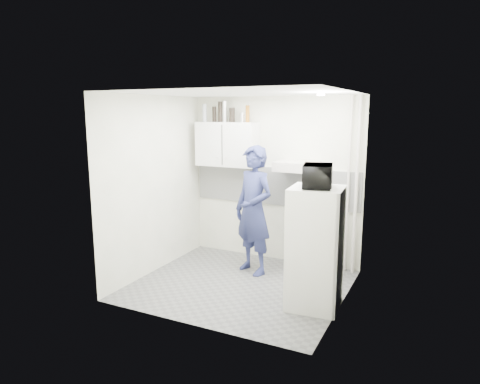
% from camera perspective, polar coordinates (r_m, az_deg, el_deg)
% --- Properties ---
extents(floor, '(2.80, 2.80, 0.00)m').
position_cam_1_polar(floor, '(6.06, -0.02, -12.28)').
color(floor, '#5E5E5D').
rests_on(floor, ground).
extents(ceiling, '(2.80, 2.80, 0.00)m').
position_cam_1_polar(ceiling, '(5.59, -0.02, 13.08)').
color(ceiling, white).
rests_on(ceiling, wall_back).
extents(wall_back, '(2.80, 0.00, 2.80)m').
position_cam_1_polar(wall_back, '(6.81, 4.61, 1.65)').
color(wall_back, white).
rests_on(wall_back, floor).
extents(wall_left, '(0.00, 2.60, 2.60)m').
position_cam_1_polar(wall_left, '(6.41, -11.33, 0.91)').
color(wall_left, white).
rests_on(wall_left, floor).
extents(wall_right, '(0.00, 2.60, 2.60)m').
position_cam_1_polar(wall_right, '(5.23, 13.89, -1.38)').
color(wall_right, white).
rests_on(wall_right, floor).
extents(person, '(0.81, 0.69, 1.89)m').
position_cam_1_polar(person, '(6.26, 1.83, -2.44)').
color(person, navy).
rests_on(person, floor).
extents(stove, '(0.52, 0.52, 0.84)m').
position_cam_1_polar(stove, '(6.57, 9.22, -6.71)').
color(stove, beige).
rests_on(stove, floor).
extents(fridge, '(0.67, 0.67, 1.49)m').
position_cam_1_polar(fridge, '(5.28, 10.01, -7.36)').
color(fridge, white).
rests_on(fridge, floor).
extents(stove_top, '(0.50, 0.50, 0.03)m').
position_cam_1_polar(stove_top, '(6.45, 9.33, -3.02)').
color(stove_top, black).
rests_on(stove_top, stove).
extents(saucepan, '(0.20, 0.20, 0.11)m').
position_cam_1_polar(saucepan, '(6.43, 10.05, -2.44)').
color(saucepan, silver).
rests_on(saucepan, stove_top).
extents(microwave, '(0.55, 0.44, 0.27)m').
position_cam_1_polar(microwave, '(5.08, 10.33, 2.11)').
color(microwave, black).
rests_on(microwave, fridge).
extents(bottle_a, '(0.07, 0.07, 0.29)m').
position_cam_1_polar(bottle_a, '(7.08, -4.75, 10.46)').
color(bottle_a, '#B2B7BC').
rests_on(bottle_a, upper_cabinet).
extents(bottle_b, '(0.06, 0.06, 0.24)m').
position_cam_1_polar(bottle_b, '(6.99, -3.45, 10.31)').
color(bottle_b, black).
rests_on(bottle_b, upper_cabinet).
extents(bottle_c, '(0.08, 0.08, 0.32)m').
position_cam_1_polar(bottle_c, '(6.94, -2.62, 10.64)').
color(bottle_c, black).
rests_on(bottle_c, upper_cabinet).
extents(bottle_d, '(0.07, 0.07, 0.33)m').
position_cam_1_polar(bottle_d, '(6.90, -2.07, 10.66)').
color(bottle_d, silver).
rests_on(bottle_d, upper_cabinet).
extents(canister_a, '(0.09, 0.09, 0.22)m').
position_cam_1_polar(canister_a, '(6.84, -1.08, 10.23)').
color(canister_a, black).
rests_on(canister_a, upper_cabinet).
extents(canister_b, '(0.08, 0.08, 0.15)m').
position_cam_1_polar(canister_b, '(6.76, 0.29, 9.90)').
color(canister_b, silver).
rests_on(canister_b, upper_cabinet).
extents(bottle_e, '(0.07, 0.07, 0.26)m').
position_cam_1_polar(bottle_e, '(6.72, 1.02, 10.38)').
color(bottle_e, brown).
rests_on(bottle_e, upper_cabinet).
extents(upper_cabinet, '(1.00, 0.35, 0.70)m').
position_cam_1_polar(upper_cabinet, '(6.90, -1.70, 6.39)').
color(upper_cabinet, white).
rests_on(upper_cabinet, wall_back).
extents(range_hood, '(0.60, 0.50, 0.14)m').
position_cam_1_polar(range_hood, '(6.39, 7.58, 3.43)').
color(range_hood, beige).
rests_on(range_hood, wall_back).
extents(backsplash, '(2.74, 0.03, 0.60)m').
position_cam_1_polar(backsplash, '(6.81, 4.55, 0.80)').
color(backsplash, white).
rests_on(backsplash, wall_back).
extents(pipe_a, '(0.05, 0.05, 2.60)m').
position_cam_1_polar(pipe_a, '(6.38, 15.26, 0.69)').
color(pipe_a, beige).
rests_on(pipe_a, floor).
extents(pipe_b, '(0.04, 0.04, 2.60)m').
position_cam_1_polar(pipe_b, '(6.40, 14.21, 0.77)').
color(pipe_b, beige).
rests_on(pipe_b, floor).
extents(ceiling_spot_fixture, '(0.10, 0.10, 0.02)m').
position_cam_1_polar(ceiling_spot_fixture, '(5.42, 10.73, 12.66)').
color(ceiling_spot_fixture, white).
rests_on(ceiling_spot_fixture, ceiling).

